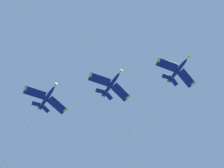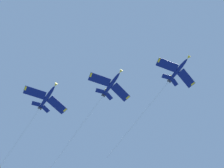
# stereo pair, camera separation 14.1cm
# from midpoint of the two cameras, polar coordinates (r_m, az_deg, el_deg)

# --- Properties ---
(jet_lead) EXTENTS (34.38, 50.33, 11.25)m
(jet_lead) POSITION_cam_midpoint_polar(r_m,az_deg,el_deg) (138.90, 8.86, -0.84)
(jet_lead) COLOR navy
(jet_second) EXTENTS (33.96, 51.18, 11.90)m
(jet_second) POSITION_cam_midpoint_polar(r_m,az_deg,el_deg) (138.03, -2.66, -3.50)
(jet_second) COLOR navy
(jet_third) EXTENTS (32.03, 47.64, 10.43)m
(jet_third) POSITION_cam_midpoint_polar(r_m,az_deg,el_deg) (143.21, -13.72, -5.88)
(jet_third) COLOR navy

